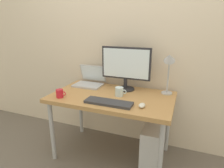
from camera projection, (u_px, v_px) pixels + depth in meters
ground_plane at (112, 154)px, 2.19m from camera, size 6.00×6.00×0.00m
back_wall at (125, 33)px, 2.17m from camera, size 4.40×0.04×2.60m
desk at (112, 101)px, 2.00m from camera, size 1.22×0.71×0.70m
monitor at (126, 66)px, 2.08m from camera, size 0.53×0.20×0.46m
laptop at (90, 80)px, 2.31m from camera, size 0.32×0.28×0.22m
desk_lamp at (169, 64)px, 1.91m from camera, size 0.11×0.16×0.45m
keyboard at (109, 102)px, 1.77m from camera, size 0.44×0.14×0.02m
mouse at (142, 105)px, 1.70m from camera, size 0.06×0.09×0.03m
coffee_mug at (60, 93)px, 1.92m from camera, size 0.11×0.07×0.08m
glass_cup at (119, 92)px, 1.96m from camera, size 0.12×0.08×0.09m
computer_tower at (152, 145)px, 1.99m from camera, size 0.18×0.36×0.42m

